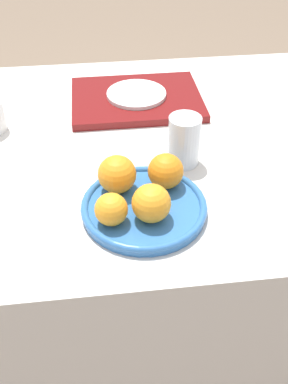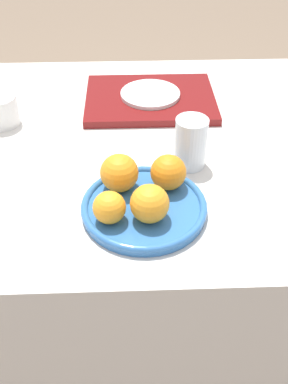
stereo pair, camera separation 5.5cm
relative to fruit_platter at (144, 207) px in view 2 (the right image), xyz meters
name	(u,v)px [view 2 (the right image)]	position (x,y,z in m)	size (l,w,h in m)	color
ground_plane	(126,325)	(-0.05, 0.26, -0.78)	(12.00, 12.00, 0.00)	#7A6651
table	(123,250)	(-0.05, 0.26, -0.40)	(1.29, 0.89, 0.77)	silver
fruit_platter	(144,207)	(0.00, 0.00, 0.00)	(0.24, 0.24, 0.02)	#336BAD
orange_0	(150,204)	(0.01, -0.04, 0.04)	(0.07, 0.07, 0.07)	orange
orange_1	(168,172)	(0.05, 0.06, 0.04)	(0.07, 0.07, 0.07)	orange
orange_2	(109,207)	(-0.06, -0.04, 0.03)	(0.06, 0.06, 0.06)	orange
orange_3	(119,173)	(-0.05, 0.05, 0.04)	(0.08, 0.08, 0.08)	orange
water_glass	(191,143)	(0.11, 0.15, 0.04)	(0.07, 0.07, 0.11)	silver
serving_tray	(150,99)	(0.03, 0.44, 0.00)	(0.34, 0.26, 0.02)	maroon
side_plate	(150,94)	(0.03, 0.44, 0.01)	(0.16, 0.16, 0.01)	silver
cup_1	(0,110)	(-0.34, 0.34, 0.03)	(0.09, 0.09, 0.07)	white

